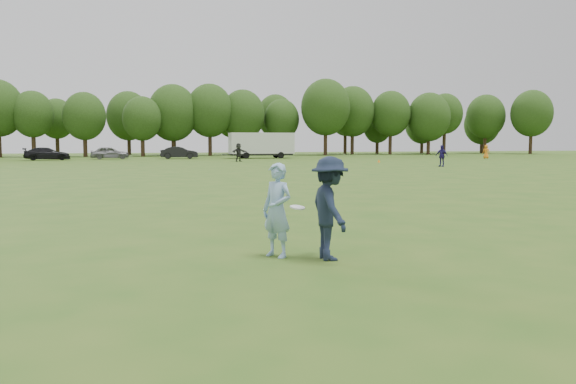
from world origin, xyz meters
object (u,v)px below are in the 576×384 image
at_px(player_far_b, 442,156).
at_px(player_far_d, 239,152).
at_px(player_far_c, 486,152).
at_px(thrower, 277,210).
at_px(car_d, 47,154).
at_px(cargo_trailer, 261,144).
at_px(defender, 330,208).
at_px(car_e, 110,153).
at_px(field_cone, 379,161).
at_px(car_f, 179,153).

distance_m(player_far_b, player_far_d, 21.45).
bearing_deg(player_far_c, thrower, 76.48).
relative_size(car_d, cargo_trailer, 0.55).
bearing_deg(car_d, cargo_trailer, -94.73).
distance_m(player_far_b, player_far_c, 24.99).
height_order(defender, player_far_b, defender).
relative_size(player_far_b, cargo_trailer, 0.20).
distance_m(player_far_d, car_e, 18.26).
relative_size(field_cone, cargo_trailer, 0.03).
bearing_deg(cargo_trailer, car_e, 175.76).
bearing_deg(car_e, player_far_c, -107.50).
height_order(thrower, defender, defender).
height_order(thrower, car_e, thrower).
height_order(player_far_c, cargo_trailer, cargo_trailer).
xyz_separation_m(player_far_d, car_e, (-13.28, 12.53, -0.21)).
relative_size(defender, cargo_trailer, 0.20).
xyz_separation_m(player_far_b, cargo_trailer, (-9.22, 27.24, 0.88)).
xyz_separation_m(car_e, cargo_trailer, (18.27, -1.35, 1.02)).
distance_m(player_far_d, car_f, 12.82).
bearing_deg(field_cone, car_e, 145.27).
xyz_separation_m(player_far_b, car_f, (-19.35, 27.81, -0.16)).
height_order(car_e, car_f, car_e).
height_order(player_far_b, field_cone, player_far_b).
bearing_deg(cargo_trailer, field_cone, -64.17).
relative_size(car_d, car_f, 1.10).
xyz_separation_m(player_far_c, car_e, (-44.56, 10.35, -0.10)).
xyz_separation_m(player_far_c, player_far_d, (-31.28, -2.19, 0.11)).
distance_m(defender, player_far_b, 39.12).
height_order(car_f, field_cone, car_f).
distance_m(defender, car_f, 60.42).
height_order(thrower, player_far_d, player_far_d).
bearing_deg(player_far_d, player_far_b, -71.97).
xyz_separation_m(defender, cargo_trailer, (12.46, 59.81, 0.86)).
relative_size(player_far_b, player_far_c, 1.05).
xyz_separation_m(car_e, car_f, (8.14, -0.79, -0.02)).
bearing_deg(car_d, car_e, -79.49).
bearing_deg(defender, player_far_b, -33.61).
bearing_deg(defender, field_cone, -25.78).
relative_size(player_far_c, player_far_d, 0.88).
height_order(player_far_b, player_far_d, player_far_d).
bearing_deg(car_f, player_far_c, -96.75).
height_order(field_cone, cargo_trailer, cargo_trailer).
height_order(defender, player_far_d, player_far_d).
height_order(player_far_b, player_far_c, player_far_b).
relative_size(player_far_b, car_f, 0.40).
bearing_deg(car_e, car_d, 102.32).
relative_size(car_f, field_cone, 15.04).
relative_size(thrower, player_far_b, 0.94).
bearing_deg(thrower, field_cone, 118.70).
bearing_deg(player_far_c, car_f, 9.96).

